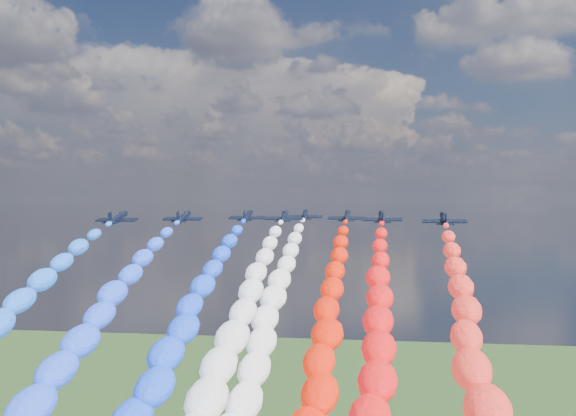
# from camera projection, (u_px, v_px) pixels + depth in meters

# --- Properties ---
(jet_0) EXTENTS (8.48, 11.63, 4.92)m
(jet_0) POSITION_uv_depth(u_px,v_px,m) (118.00, 218.00, 145.29)
(jet_0) COLOR black
(jet_1) EXTENTS (8.54, 11.68, 4.92)m
(jet_1) POSITION_uv_depth(u_px,v_px,m) (183.00, 217.00, 153.65)
(jet_1) COLOR black
(trail_1) EXTENTS (6.22, 94.56, 39.43)m
(trail_1) POSITION_uv_depth(u_px,v_px,m) (88.00, 343.00, 105.53)
(trail_1) COLOR blue
(jet_2) EXTENTS (8.73, 11.81, 4.92)m
(jet_2) POSITION_uv_depth(u_px,v_px,m) (248.00, 216.00, 163.32)
(jet_2) COLOR black
(trail_2) EXTENTS (6.22, 94.56, 39.43)m
(trail_2) POSITION_uv_depth(u_px,v_px,m) (187.00, 331.00, 115.19)
(trail_2) COLOR blue
(jet_3) EXTENTS (9.12, 12.09, 4.92)m
(jet_3) POSITION_uv_depth(u_px,v_px,m) (284.00, 217.00, 156.68)
(jet_3) COLOR black
(trail_3) EXTENTS (6.22, 94.56, 39.43)m
(trail_3) POSITION_uv_depth(u_px,v_px,m) (236.00, 339.00, 108.55)
(trail_3) COLOR silver
(jet_4) EXTENTS (9.24, 12.18, 4.92)m
(jet_4) POSITION_uv_depth(u_px,v_px,m) (305.00, 215.00, 172.97)
(jet_4) COLOR black
(trail_4) EXTENTS (6.22, 94.56, 39.43)m
(trail_4) POSITION_uv_depth(u_px,v_px,m) (271.00, 321.00, 124.84)
(trail_4) COLOR silver
(jet_5) EXTENTS (8.53, 11.67, 4.92)m
(jet_5) POSITION_uv_depth(u_px,v_px,m) (347.00, 216.00, 159.25)
(jet_5) COLOR black
(trail_5) EXTENTS (6.22, 94.56, 39.43)m
(trail_5) POSITION_uv_depth(u_px,v_px,m) (327.00, 336.00, 111.12)
(trail_5) COLOR red
(jet_6) EXTENTS (9.02, 12.02, 4.92)m
(jet_6) POSITION_uv_depth(u_px,v_px,m) (382.00, 218.00, 148.61)
(jet_6) COLOR black
(trail_6) EXTENTS (6.22, 94.56, 39.43)m
(trail_6) POSITION_uv_depth(u_px,v_px,m) (377.00, 350.00, 100.49)
(trail_6) COLOR red
(jet_7) EXTENTS (8.50, 11.65, 4.92)m
(jet_7) POSITION_uv_depth(u_px,v_px,m) (444.00, 219.00, 136.47)
(jet_7) COLOR black
(trail_7) EXTENTS (6.22, 94.56, 39.43)m
(trail_7) POSITION_uv_depth(u_px,v_px,m) (472.00, 371.00, 88.35)
(trail_7) COLOR red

